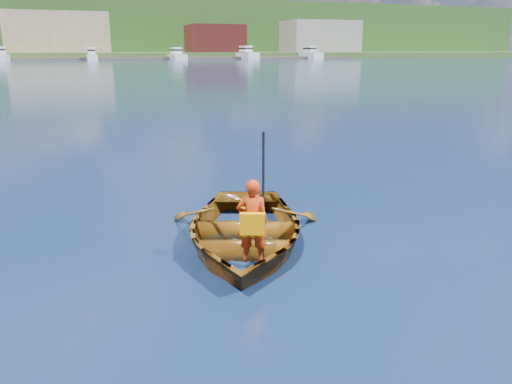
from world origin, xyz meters
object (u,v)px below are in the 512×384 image
(dock, at_px, (93,59))
(rowboat, at_px, (243,230))
(child_paddler, at_px, (252,221))
(marina_yachts, at_px, (100,55))

(dock, bearing_deg, rowboat, -91.18)
(rowboat, relative_size, child_paddler, 2.46)
(dock, distance_m, marina_yachts, 5.13)
(rowboat, bearing_deg, marina_yachts, 88.05)
(rowboat, height_order, child_paddler, child_paddler)
(marina_yachts, bearing_deg, child_paddler, -92.01)
(child_paddler, bearing_deg, rowboat, 79.82)
(rowboat, distance_m, marina_yachts, 144.39)
(dock, height_order, marina_yachts, marina_yachts)
(child_paddler, xyz_separation_m, dock, (3.24, 149.88, -0.30))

